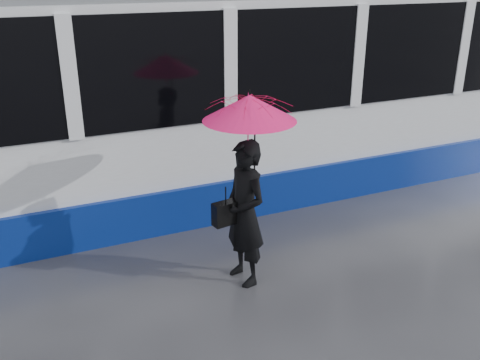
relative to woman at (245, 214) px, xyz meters
name	(u,v)px	position (x,y,z in m)	size (l,w,h in m)	color
ground	(161,288)	(-0.95, 0.21, -0.84)	(90.00, 90.00, 0.00)	#2B2B30
rails	(114,204)	(-0.95, 2.71, -0.83)	(34.00, 1.51, 0.02)	#3F3D38
woman	(245,214)	(0.00, 0.00, 0.00)	(0.62, 0.40, 1.69)	black
umbrella	(249,126)	(0.05, 0.00, 1.01)	(1.14, 1.14, 1.14)	#FF1550
handbag	(226,213)	(-0.22, 0.02, 0.04)	(0.32, 0.18, 0.44)	black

